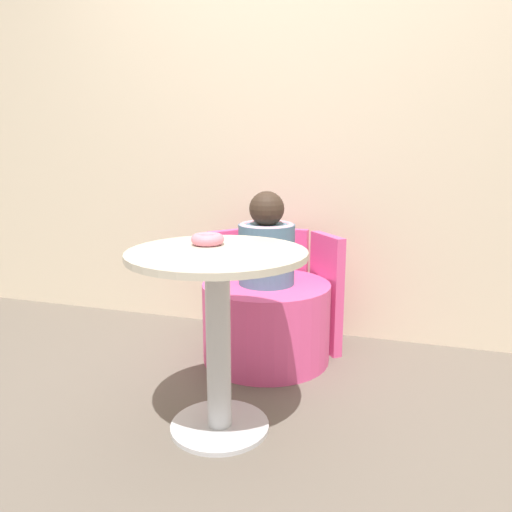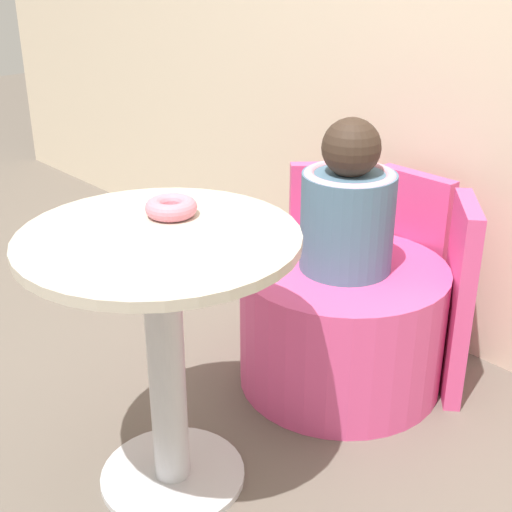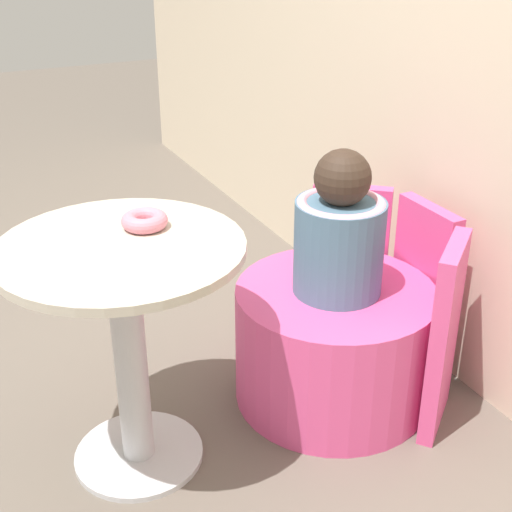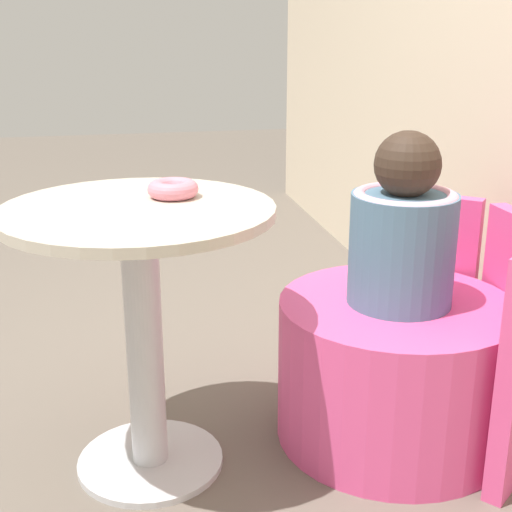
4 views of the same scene
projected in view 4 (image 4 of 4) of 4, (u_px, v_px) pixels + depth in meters
ground_plane at (161, 468)px, 1.87m from camera, size 12.00×12.00×0.00m
round_table at (142, 289)px, 1.74m from camera, size 0.65×0.65×0.70m
tub_chair at (394, 369)px, 1.97m from camera, size 0.64×0.64×0.40m
booth_backrest at (485, 324)px, 1.99m from camera, size 0.74×0.27×0.62m
child_figure at (403, 231)px, 1.85m from camera, size 0.28×0.28×0.46m
donut at (173, 189)px, 1.75m from camera, size 0.13×0.13×0.04m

